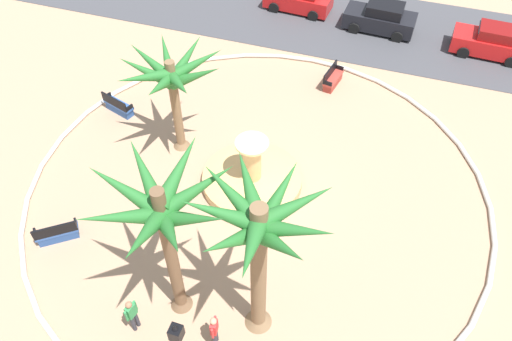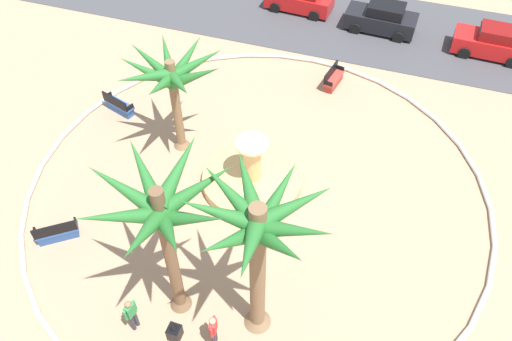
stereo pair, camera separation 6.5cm
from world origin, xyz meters
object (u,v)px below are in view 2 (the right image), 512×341
Objects in this scene: fountain at (252,178)px; palm_tree_by_curb at (171,77)px; bench_east at (57,233)px; bench_north at (333,80)px; person_cyclist_photo at (131,313)px; parked_car_second at (382,18)px; bench_west at (119,106)px; person_cyclist_helmet at (213,330)px; palm_tree_mid_plaza at (161,216)px; parked_car_third at (493,42)px; palm_tree_near_fountain at (258,235)px.

palm_tree_by_curb is at bearing 163.23° from fountain.
bench_east is (-2.35, -6.20, -3.48)m from palm_tree_by_curb.
bench_east is 0.95× the size of bench_north.
parked_car_second is (4.83, 20.97, -0.15)m from person_cyclist_photo.
bench_east is 0.94× the size of bench_west.
bench_west is 12.78m from person_cyclist_helmet.
person_cyclist_photo reaches higher than bench_north.
palm_tree_mid_plaza is at bearing -50.08° from bench_west.
palm_tree_by_curb is 1.19× the size of parked_car_third.
bench_east is at bearing 152.97° from person_cyclist_photo.
fountain is 7.13m from person_cyclist_helmet.
person_cyclist_helmet is at bearing 7.21° from person_cyclist_photo.
fountain is at bearing -103.23° from parked_car_second.
parked_car_third reaches higher than bench_east.
person_cyclist_photo is (-1.10, -1.26, -4.13)m from palm_tree_mid_plaza.
palm_tree_by_curb reaches higher than bench_east.
person_cyclist_photo is at bearing -172.79° from person_cyclist_helmet.
bench_west is at bearing 101.00° from bench_east.
fountain is at bearing -125.38° from parked_car_third.
person_cyclist_photo is (-3.83, -1.49, -4.10)m from palm_tree_near_fountain.
bench_west is (-9.80, 8.20, -4.69)m from palm_tree_near_fountain.
bench_west is (-7.60, 2.33, 0.01)m from fountain.
palm_tree_near_fountain is 19.96m from parked_car_second.
parked_car_second is at bearing 76.77° from fountain.
parked_car_third reaches higher than bench_north.
person_cyclist_helmet is (-1.10, -1.15, -4.12)m from palm_tree_near_fountain.
person_cyclist_helmet is at bearing -133.74° from palm_tree_near_fountain.
parked_car_second reaches higher than bench_north.
palm_tree_mid_plaza is 3.81× the size of bench_west.
parked_car_third is at bearing 62.88° from palm_tree_mid_plaza.
palm_tree_mid_plaza is (3.27, -7.25, 1.24)m from palm_tree_by_curb.
palm_tree_mid_plaza is 4.45m from person_cyclist_photo.
palm_tree_mid_plaza is 1.56× the size of parked_car_second.
bench_north is at bearing 91.92° from palm_tree_near_fountain.
person_cyclist_photo is (2.18, -8.51, -2.89)m from palm_tree_by_curb.
palm_tree_mid_plaza is 14.75m from bench_north.
palm_tree_near_fountain is 3.91× the size of person_cyclist_photo.
person_cyclist_helmet is 2.76m from person_cyclist_photo.
bench_north is at bearing 58.17° from bench_east.
palm_tree_by_curb is 5.28m from bench_west.
parked_car_second is at bearing 76.22° from bench_north.
person_cyclist_helmet is at bearing -29.11° from palm_tree_mid_plaza.
palm_tree_near_fountain reaches higher than parked_car_second.
bench_east is at bearing -140.64° from fountain.
bench_north is 1.00× the size of person_cyclist_photo.
palm_tree_by_curb reaches higher than parked_car_second.
palm_tree_mid_plaza is 7.41m from bench_east.
palm_tree_by_curb is 7.49m from bench_east.
palm_tree_mid_plaza is 1.57× the size of parked_car_third.
bench_north is at bearing -144.40° from parked_car_third.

